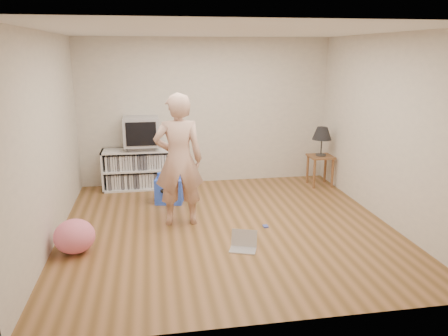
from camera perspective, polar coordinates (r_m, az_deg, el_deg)
name	(u,v)px	position (r m, az deg, el deg)	size (l,w,h in m)	color
ground	(227,227)	(6.11, 0.44, -7.70)	(4.50, 4.50, 0.00)	brown
walls	(228,135)	(5.73, 0.46, 4.38)	(4.52, 4.52, 2.60)	silver
ceiling	(228,31)	(5.64, 0.49, 17.47)	(4.50, 4.50, 0.01)	white
media_unit	(143,169)	(7.85, -10.51, -0.07)	(1.40, 0.45, 0.70)	white
dvd_deck	(142,147)	(7.74, -10.65, 2.66)	(0.45, 0.35, 0.07)	gray
crt_tv	(141,131)	(7.68, -10.75, 4.73)	(0.60, 0.53, 0.50)	#A3A3A8
side_table	(320,163)	(8.03, 12.47, 0.66)	(0.42, 0.42, 0.55)	brown
table_lamp	(322,134)	(7.91, 12.68, 4.34)	(0.34, 0.34, 0.52)	#333333
person	(179,160)	(5.99, -5.94, 1.02)	(0.67, 0.44, 1.84)	#D9AA94
laptop	(244,244)	(5.46, 2.57, -9.89)	(0.39, 0.35, 0.22)	silver
playing_cards	(266,226)	(6.13, 5.45, -7.58)	(0.07, 0.09, 0.02)	#4455B6
plush_blue	(169,190)	(7.05, -7.16, -2.85)	(0.48, 0.43, 0.49)	#2955FD
plush_pink	(74,236)	(5.60, -18.95, -8.44)	(0.49, 0.49, 0.41)	pink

